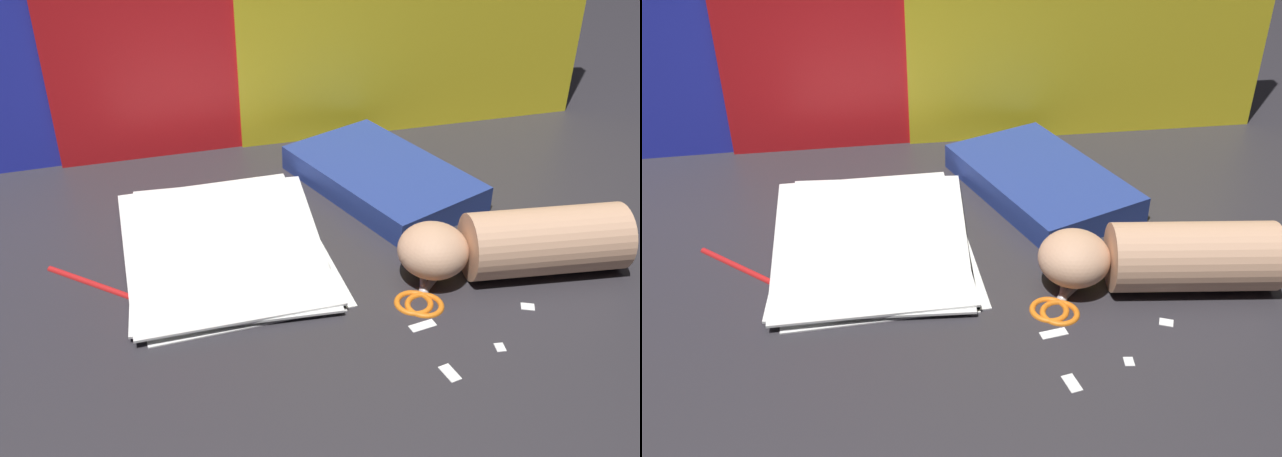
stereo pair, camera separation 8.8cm
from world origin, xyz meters
TOP-DOWN VIEW (x-y plane):
  - ground_plane at (0.00, 0.00)m, footprint 6.00×6.00m
  - backdrop_panel_left at (-0.25, 0.35)m, footprint 0.67×0.06m
  - backdrop_panel_center at (0.00, 0.35)m, footprint 0.63×0.04m
  - paper_stack at (-0.10, 0.05)m, footprint 0.26×0.33m
  - book_closed at (0.14, 0.16)m, footprint 0.26×0.31m
  - scissors at (0.11, -0.09)m, footprint 0.12×0.14m
  - hand_forearm at (0.23, -0.07)m, footprint 0.28×0.11m
  - paper_scrap_near at (0.22, -0.14)m, footprint 0.02×0.02m
  - paper_scrap_mid at (0.09, -0.22)m, footprint 0.02×0.03m
  - paper_scrap_far at (0.09, -0.14)m, footprint 0.03×0.02m
  - paper_scrap_side at (0.16, -0.19)m, footprint 0.01×0.01m
  - pen at (-0.26, 0.02)m, footprint 0.12×0.10m

SIDE VIEW (x-z plane):
  - ground_plane at x=0.00m, z-range 0.00..0.00m
  - paper_scrap_near at x=0.22m, z-range 0.00..0.00m
  - paper_scrap_mid at x=0.09m, z-range 0.00..0.00m
  - paper_scrap_far at x=0.09m, z-range 0.00..0.00m
  - paper_scrap_side at x=0.16m, z-range 0.00..0.00m
  - pen at x=-0.26m, z-range 0.00..0.01m
  - scissors at x=0.11m, z-range 0.00..0.01m
  - paper_stack at x=-0.10m, z-range 0.00..0.01m
  - book_closed at x=0.14m, z-range 0.00..0.04m
  - hand_forearm at x=0.23m, z-range 0.00..0.08m
  - backdrop_panel_left at x=-0.25m, z-range 0.00..0.41m
  - backdrop_panel_center at x=0.00m, z-range 0.00..0.44m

